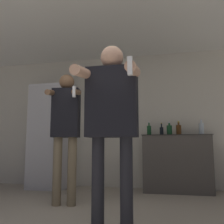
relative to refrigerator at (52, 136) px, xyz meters
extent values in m
cube|color=beige|center=(1.33, 0.36, 0.32)|extent=(7.00, 0.06, 2.55)
cube|color=silver|center=(1.33, -1.27, 1.62)|extent=(7.00, 3.73, 0.05)
cube|color=silver|center=(0.00, 0.01, 0.00)|extent=(0.68, 0.66, 1.92)
cube|color=#B6B6BB|center=(0.00, -0.33, 0.00)|extent=(0.66, 0.01, 1.84)
cylinder|color=#99999E|center=(0.22, -0.35, 0.10)|extent=(0.02, 0.02, 0.86)
cube|color=#47423D|center=(2.30, 0.07, -0.48)|extent=(1.12, 0.53, 0.95)
cube|color=#272421|center=(2.30, 0.07, 0.00)|extent=(1.15, 0.56, 0.01)
cylinder|color=#194723|center=(1.84, 0.12, 0.09)|extent=(0.07, 0.07, 0.17)
cylinder|color=#194723|center=(1.84, 0.12, 0.21)|extent=(0.03, 0.03, 0.06)
sphere|color=silver|center=(1.84, 0.12, 0.24)|extent=(0.03, 0.03, 0.03)
cylinder|color=black|center=(2.06, 0.12, 0.08)|extent=(0.07, 0.07, 0.14)
cylinder|color=black|center=(2.06, 0.12, 0.18)|extent=(0.02, 0.02, 0.07)
sphere|color=#B29933|center=(2.06, 0.12, 0.22)|extent=(0.02, 0.02, 0.02)
cylinder|color=silver|center=(2.74, 0.12, 0.10)|extent=(0.09, 0.09, 0.20)
cylinder|color=silver|center=(2.74, 0.12, 0.23)|extent=(0.03, 0.03, 0.05)
sphere|color=silver|center=(2.74, 0.12, 0.26)|extent=(0.04, 0.04, 0.04)
cylinder|color=#563314|center=(2.36, 0.12, 0.09)|extent=(0.09, 0.09, 0.18)
cylinder|color=#563314|center=(2.36, 0.12, 0.21)|extent=(0.03, 0.03, 0.05)
sphere|color=#B29933|center=(2.36, 0.12, 0.23)|extent=(0.04, 0.04, 0.04)
cylinder|color=#194723|center=(2.20, 0.12, 0.09)|extent=(0.09, 0.09, 0.17)
cylinder|color=#194723|center=(2.20, 0.12, 0.20)|extent=(0.03, 0.03, 0.05)
sphere|color=silver|center=(2.20, 0.12, 0.23)|extent=(0.04, 0.04, 0.04)
cylinder|color=black|center=(1.54, -2.26, -0.54)|extent=(0.11, 0.11, 0.84)
cylinder|color=black|center=(1.80, -2.25, -0.54)|extent=(0.11, 0.11, 0.84)
cube|color=black|center=(1.67, -2.26, 0.20)|extent=(0.46, 0.21, 0.63)
sphere|color=tan|center=(1.67, -2.26, 0.63)|extent=(0.21, 0.21, 0.21)
cylinder|color=tan|center=(1.45, -2.46, 0.43)|extent=(0.09, 0.42, 0.16)
cylinder|color=tan|center=(1.89, -2.45, 0.43)|extent=(0.09, 0.42, 0.16)
cube|color=white|center=(1.89, -2.65, 0.40)|extent=(0.04, 0.04, 0.14)
cylinder|color=#75664C|center=(0.71, -1.28, -0.52)|extent=(0.12, 0.12, 0.89)
cylinder|color=#75664C|center=(0.91, -1.25, -0.52)|extent=(0.12, 0.12, 0.89)
cube|color=black|center=(0.81, -1.26, 0.26)|extent=(0.39, 0.25, 0.66)
sphere|color=brown|center=(0.81, -1.26, 0.70)|extent=(0.21, 0.21, 0.21)
cylinder|color=brown|center=(0.66, -1.43, 0.52)|extent=(0.12, 0.32, 0.12)
cylinder|color=brown|center=(1.00, -1.38, 0.52)|extent=(0.12, 0.32, 0.12)
cube|color=white|center=(1.03, -1.53, 0.49)|extent=(0.04, 0.04, 0.14)
camera|label=1|loc=(2.14, -4.43, -0.20)|focal=40.00mm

